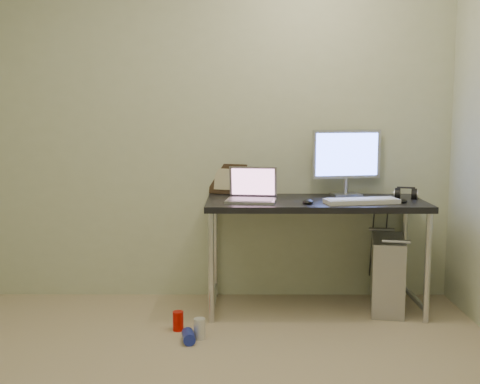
# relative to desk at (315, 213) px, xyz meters

# --- Properties ---
(wall_back) EXTENTS (3.50, 0.02, 2.50)m
(wall_back) POSITION_rel_desk_xyz_m (-0.75, 0.32, 0.59)
(wall_back) COLOR beige
(wall_back) RESTS_ON ground
(desk) EXTENTS (1.45, 0.63, 0.75)m
(desk) POSITION_rel_desk_xyz_m (0.00, 0.00, 0.00)
(desk) COLOR black
(desk) RESTS_ON ground
(tower_computer) EXTENTS (0.29, 0.50, 0.52)m
(tower_computer) POSITION_rel_desk_xyz_m (0.50, -0.01, -0.42)
(tower_computer) COLOR #A8A9AE
(tower_computer) RESTS_ON ground
(cable_a) EXTENTS (0.01, 0.16, 0.69)m
(cable_a) POSITION_rel_desk_xyz_m (0.45, 0.27, -0.26)
(cable_a) COLOR black
(cable_a) RESTS_ON ground
(cable_b) EXTENTS (0.02, 0.11, 0.71)m
(cable_b) POSITION_rel_desk_xyz_m (0.54, 0.25, -0.28)
(cable_b) COLOR black
(cable_b) RESTS_ON ground
(can_red) EXTENTS (0.08, 0.08, 0.12)m
(can_red) POSITION_rel_desk_xyz_m (-0.88, -0.42, -0.60)
(can_red) COLOR #C00E05
(can_red) RESTS_ON ground
(can_white) EXTENTS (0.07, 0.07, 0.13)m
(can_white) POSITION_rel_desk_xyz_m (-0.74, -0.56, -0.60)
(can_white) COLOR silver
(can_white) RESTS_ON ground
(can_blue) EXTENTS (0.09, 0.14, 0.07)m
(can_blue) POSITION_rel_desk_xyz_m (-0.80, -0.62, -0.63)
(can_blue) COLOR #1E2BA3
(can_blue) RESTS_ON ground
(laptop) EXTENTS (0.35, 0.30, 0.22)m
(laptop) POSITION_rel_desk_xyz_m (-0.42, -0.04, 0.14)
(laptop) COLOR #B3B4BA
(laptop) RESTS_ON desk
(monitor) EXTENTS (0.49, 0.18, 0.46)m
(monitor) POSITION_rel_desk_xyz_m (0.24, 0.22, 0.36)
(monitor) COLOR #B3B4BA
(monitor) RESTS_ON desk
(keyboard) EXTENTS (0.49, 0.24, 0.03)m
(keyboard) POSITION_rel_desk_xyz_m (0.28, -0.14, 0.10)
(keyboard) COLOR silver
(keyboard) RESTS_ON desk
(mouse_right) EXTENTS (0.09, 0.11, 0.03)m
(mouse_right) POSITION_rel_desk_xyz_m (0.55, -0.11, 0.10)
(mouse_right) COLOR black
(mouse_right) RESTS_ON desk
(mouse_left) EXTENTS (0.09, 0.12, 0.04)m
(mouse_left) POSITION_rel_desk_xyz_m (-0.07, -0.16, 0.11)
(mouse_left) COLOR black
(mouse_left) RESTS_ON desk
(headphones) EXTENTS (0.17, 0.10, 0.10)m
(headphones) POSITION_rel_desk_xyz_m (0.63, 0.08, 0.11)
(headphones) COLOR black
(headphones) RESTS_ON desk
(picture_frame) EXTENTS (0.28, 0.16, 0.22)m
(picture_frame) POSITION_rel_desk_xyz_m (-0.59, 0.29, 0.19)
(picture_frame) COLOR black
(picture_frame) RESTS_ON desk
(webcam) EXTENTS (0.04, 0.03, 0.11)m
(webcam) POSITION_rel_desk_xyz_m (-0.39, 0.24, 0.17)
(webcam) COLOR silver
(webcam) RESTS_ON desk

